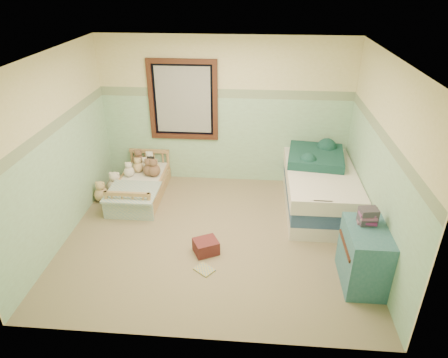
# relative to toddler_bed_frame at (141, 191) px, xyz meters

# --- Properties ---
(floor) EXTENTS (4.20, 3.60, 0.02)m
(floor) POSITION_rel_toddler_bed_frame_xyz_m (1.35, -1.05, -0.10)
(floor) COLOR #6E624E
(floor) RESTS_ON ground
(ceiling) EXTENTS (4.20, 3.60, 0.02)m
(ceiling) POSITION_rel_toddler_bed_frame_xyz_m (1.35, -1.05, 2.42)
(ceiling) COLOR silver
(ceiling) RESTS_ON wall_back
(wall_back) EXTENTS (4.20, 0.04, 2.50)m
(wall_back) POSITION_rel_toddler_bed_frame_xyz_m (1.35, 0.75, 1.16)
(wall_back) COLOR beige
(wall_back) RESTS_ON floor
(wall_front) EXTENTS (4.20, 0.04, 2.50)m
(wall_front) POSITION_rel_toddler_bed_frame_xyz_m (1.35, -2.85, 1.16)
(wall_front) COLOR beige
(wall_front) RESTS_ON floor
(wall_left) EXTENTS (0.04, 3.60, 2.50)m
(wall_left) POSITION_rel_toddler_bed_frame_xyz_m (-0.75, -1.05, 1.16)
(wall_left) COLOR beige
(wall_left) RESTS_ON floor
(wall_right) EXTENTS (0.04, 3.60, 2.50)m
(wall_right) POSITION_rel_toddler_bed_frame_xyz_m (3.45, -1.05, 1.16)
(wall_right) COLOR beige
(wall_right) RESTS_ON floor
(wainscot_mint) EXTENTS (4.20, 0.01, 1.50)m
(wainscot_mint) POSITION_rel_toddler_bed_frame_xyz_m (1.35, 0.74, 0.66)
(wainscot_mint) COLOR #8CB48C
(wainscot_mint) RESTS_ON floor
(border_strip) EXTENTS (4.20, 0.01, 0.15)m
(border_strip) POSITION_rel_toddler_bed_frame_xyz_m (1.35, 0.74, 1.48)
(border_strip) COLOR #41634A
(border_strip) RESTS_ON wall_back
(window_frame) EXTENTS (1.16, 0.06, 1.36)m
(window_frame) POSITION_rel_toddler_bed_frame_xyz_m (0.65, 0.71, 1.36)
(window_frame) COLOR #3A1A10
(window_frame) RESTS_ON wall_back
(window_blinds) EXTENTS (0.92, 0.01, 1.12)m
(window_blinds) POSITION_rel_toddler_bed_frame_xyz_m (0.65, 0.72, 1.36)
(window_blinds) COLOR #BABAB6
(window_blinds) RESTS_ON window_frame
(toddler_bed_frame) EXTENTS (0.72, 1.43, 0.18)m
(toddler_bed_frame) POSITION_rel_toddler_bed_frame_xyz_m (0.00, 0.00, 0.00)
(toddler_bed_frame) COLOR tan
(toddler_bed_frame) RESTS_ON floor
(toddler_mattress) EXTENTS (0.65, 1.37, 0.12)m
(toddler_mattress) POSITION_rel_toddler_bed_frame_xyz_m (0.00, 0.00, 0.15)
(toddler_mattress) COLOR silver
(toddler_mattress) RESTS_ON toddler_bed_frame
(patchwork_quilt) EXTENTS (0.78, 0.72, 0.03)m
(patchwork_quilt) POSITION_rel_toddler_bed_frame_xyz_m (0.00, -0.45, 0.23)
(patchwork_quilt) COLOR #669DB6
(patchwork_quilt) RESTS_ON toddler_mattress
(plush_bed_brown) EXTENTS (0.22, 0.22, 0.22)m
(plush_bed_brown) POSITION_rel_toddler_bed_frame_xyz_m (-0.15, 0.50, 0.32)
(plush_bed_brown) COLOR brown
(plush_bed_brown) RESTS_ON toddler_mattress
(plush_bed_white) EXTENTS (0.19, 0.19, 0.19)m
(plush_bed_white) POSITION_rel_toddler_bed_frame_xyz_m (0.05, 0.50, 0.31)
(plush_bed_white) COLOR white
(plush_bed_white) RESTS_ON toddler_mattress
(plush_bed_tan) EXTENTS (0.18, 0.18, 0.18)m
(plush_bed_tan) POSITION_rel_toddler_bed_frame_xyz_m (-0.10, 0.28, 0.30)
(plush_bed_tan) COLOR #E1BA7F
(plush_bed_tan) RESTS_ON toddler_mattress
(plush_bed_dark) EXTENTS (0.20, 0.20, 0.20)m
(plush_bed_dark) POSITION_rel_toddler_bed_frame_xyz_m (0.13, 0.28, 0.31)
(plush_bed_dark) COLOR black
(plush_bed_dark) RESTS_ON toddler_mattress
(plush_floor_cream) EXTENTS (0.27, 0.27, 0.27)m
(plush_floor_cream) POSITION_rel_toddler_bed_frame_xyz_m (-0.44, 0.03, 0.04)
(plush_floor_cream) COLOR silver
(plush_floor_cream) RESTS_ON floor
(plush_floor_tan) EXTENTS (0.24, 0.24, 0.24)m
(plush_floor_tan) POSITION_rel_toddler_bed_frame_xyz_m (-0.60, -0.22, 0.03)
(plush_floor_tan) COLOR #E1BA7F
(plush_floor_tan) RESTS_ON floor
(twin_bed_frame) EXTENTS (1.00, 2.00, 0.22)m
(twin_bed_frame) POSITION_rel_toddler_bed_frame_xyz_m (2.90, -0.08, 0.02)
(twin_bed_frame) COLOR silver
(twin_bed_frame) RESTS_ON floor
(twin_boxspring) EXTENTS (1.00, 2.00, 0.22)m
(twin_boxspring) POSITION_rel_toddler_bed_frame_xyz_m (2.90, -0.08, 0.24)
(twin_boxspring) COLOR navy
(twin_boxspring) RESTS_ON twin_bed_frame
(twin_mattress) EXTENTS (1.04, 2.04, 0.22)m
(twin_mattress) POSITION_rel_toddler_bed_frame_xyz_m (2.90, -0.08, 0.46)
(twin_mattress) COLOR white
(twin_mattress) RESTS_ON twin_boxspring
(teal_blanket) EXTENTS (0.95, 1.00, 0.14)m
(teal_blanket) POSITION_rel_toddler_bed_frame_xyz_m (2.85, 0.22, 0.64)
(teal_blanket) COLOR #0D3732
(teal_blanket) RESTS_ON twin_mattress
(dresser) EXTENTS (0.47, 0.75, 0.75)m
(dresser) POSITION_rel_toddler_bed_frame_xyz_m (3.20, -1.83, 0.28)
(dresser) COLOR #265E6B
(dresser) RESTS_ON floor
(book_stack) EXTENTS (0.22, 0.18, 0.20)m
(book_stack) POSITION_rel_toddler_bed_frame_xyz_m (3.20, -1.69, 0.76)
(book_stack) COLOR #4A2E26
(book_stack) RESTS_ON dresser
(red_pillow) EXTENTS (0.39, 0.38, 0.19)m
(red_pillow) POSITION_rel_toddler_bed_frame_xyz_m (1.27, -1.43, 0.00)
(red_pillow) COLOR maroon
(red_pillow) RESTS_ON floor
(floor_book) EXTENTS (0.30, 0.29, 0.02)m
(floor_book) POSITION_rel_toddler_bed_frame_xyz_m (1.29, -1.79, -0.08)
(floor_book) COLOR gold
(floor_book) RESTS_ON floor
(extra_plush_0) EXTENTS (0.15, 0.15, 0.15)m
(extra_plush_0) POSITION_rel_toddler_bed_frame_xyz_m (0.18, 0.33, 0.29)
(extra_plush_0) COLOR #E1BA7F
(extra_plush_0) RESTS_ON toddler_mattress
(extra_plush_1) EXTENTS (0.16, 0.16, 0.16)m
(extra_plush_1) POSITION_rel_toddler_bed_frame_xyz_m (-0.00, 0.37, 0.29)
(extra_plush_1) COLOR silver
(extra_plush_1) RESTS_ON toddler_mattress
(extra_plush_2) EXTENTS (0.21, 0.21, 0.21)m
(extra_plush_2) POSITION_rel_toddler_bed_frame_xyz_m (0.21, 0.15, 0.32)
(extra_plush_2) COLOR brown
(extra_plush_2) RESTS_ON toddler_mattress
(extra_plush_3) EXTENTS (0.18, 0.18, 0.18)m
(extra_plush_3) POSITION_rel_toddler_bed_frame_xyz_m (-0.21, 0.10, 0.30)
(extra_plush_3) COLOR silver
(extra_plush_3) RESTS_ON toddler_mattress
(extra_plush_4) EXTENTS (0.20, 0.20, 0.20)m
(extra_plush_4) POSITION_rel_toddler_bed_frame_xyz_m (0.12, 0.17, 0.31)
(extra_plush_4) COLOR brown
(extra_plush_4) RESTS_ON toddler_mattress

